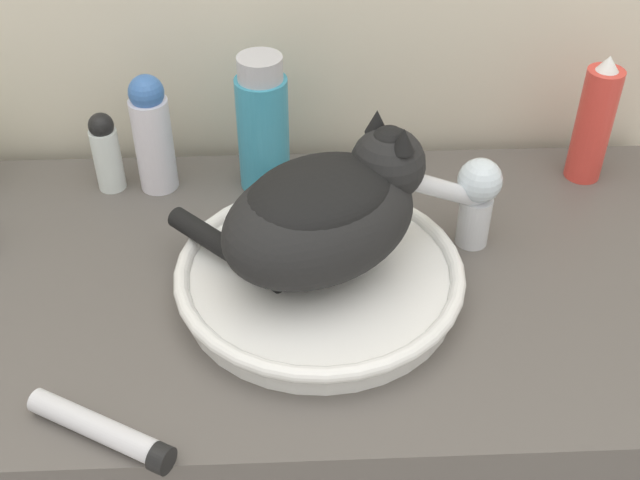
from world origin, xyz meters
The scene contains 9 objects.
vanity_counter centered at (0.00, 0.29, 0.42)m, with size 1.15×0.58×0.84m.
sink_basin centered at (0.04, 0.26, 0.87)m, with size 0.36×0.36×0.04m.
cat centered at (0.05, 0.26, 0.97)m, with size 0.34×0.28×0.17m.
faucet centered at (0.24, 0.34, 0.92)m, with size 0.15×0.09×0.15m.
lotion_bottle_white centered at (-0.19, 0.50, 0.93)m, with size 0.06×0.06×0.18m.
deodorant_stick centered at (-0.26, 0.50, 0.91)m, with size 0.04×0.04×0.12m.
spray_bottle_trigger centered at (0.45, 0.50, 0.94)m, with size 0.05×0.05×0.20m.
mouthwash_bottle centered at (-0.03, 0.50, 0.94)m, with size 0.07×0.07×0.21m.
cream_tube centered at (-0.19, 0.04, 0.86)m, with size 0.17×0.11×0.03m.
Camera 1 is at (0.01, -0.49, 1.54)m, focal length 45.00 mm.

